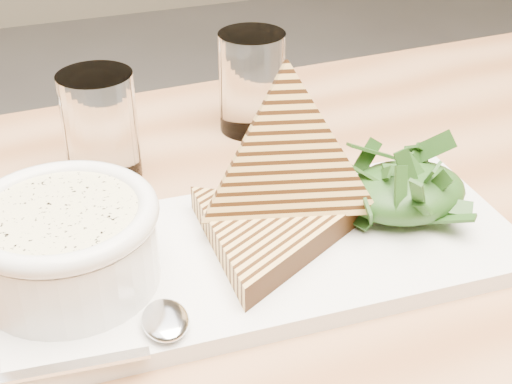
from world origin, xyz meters
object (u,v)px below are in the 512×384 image
object	(u,v)px
glass_near	(101,127)
glass_far	(252,82)
table_top	(313,339)
soup_bowl	(68,252)
platter	(265,252)

from	to	relation	value
glass_near	glass_far	xyz separation A→B (m)	(0.16, 0.05, 0.00)
table_top	soup_bowl	xyz separation A→B (m)	(-0.15, 0.08, 0.06)
glass_near	platter	bearing A→B (deg)	-61.98
glass_far	platter	bearing A→B (deg)	-107.99
table_top	glass_far	xyz separation A→B (m)	(0.06, 0.29, 0.07)
table_top	platter	bearing A→B (deg)	96.10
glass_far	glass_near	bearing A→B (deg)	-164.24
platter	glass_near	world-z (taller)	glass_near
table_top	platter	xyz separation A→B (m)	(-0.01, 0.07, 0.03)
table_top	platter	world-z (taller)	platter
soup_bowl	glass_near	distance (m)	0.17
glass_near	glass_far	world-z (taller)	glass_far
platter	glass_near	bearing A→B (deg)	118.02
table_top	soup_bowl	size ratio (longest dim) A/B	10.04
soup_bowl	glass_near	world-z (taller)	glass_near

